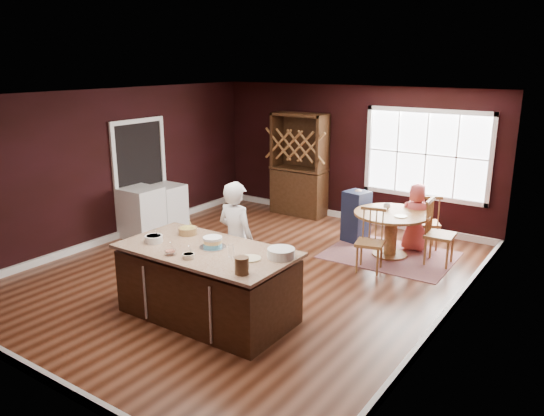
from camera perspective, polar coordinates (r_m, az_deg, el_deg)
The scene contains 28 objects.
room_shell at distance 7.82m, azimuth -2.70°, elevation 2.17°, with size 7.00×7.00×7.00m.
window at distance 10.16m, azimuth 16.26°, elevation 5.57°, with size 2.36×0.10×1.66m, color white, non-canonical shape.
doorway at distance 10.31m, azimuth -13.94°, elevation 3.17°, with size 0.08×1.26×2.13m, color white, non-canonical shape.
kitchen_island at distance 6.80m, azimuth -6.95°, elevation -8.17°, with size 2.23×1.17×0.92m.
dining_table at distance 8.98m, azimuth 12.72°, elevation -1.81°, with size 1.24×1.24×0.75m.
baker at distance 7.20m, azimuth -3.87°, elevation -3.48°, with size 0.60×0.39×1.63m, color silver.
layer_cake at distance 6.63m, azimuth -6.40°, elevation -3.69°, with size 0.34×0.34×0.14m, color white, non-canonical shape.
bowl_blue at distance 6.95m, azimuth -12.60°, elevation -3.26°, with size 0.23×0.23×0.09m, color white.
bowl_yellow at distance 7.18m, azimuth -9.05°, elevation -2.44°, with size 0.25×0.25×0.09m, color #AF8B4A.
bowl_pink at distance 6.48m, azimuth -10.87°, elevation -4.75°, with size 0.14×0.14×0.05m, color white.
bowl_olive at distance 6.33m, azimuth -8.98°, elevation -5.12°, with size 0.15×0.15×0.06m, color beige.
drinking_glass at distance 6.29m, azimuth -4.41°, elevation -4.62°, with size 0.08×0.08×0.15m, color silver.
dinner_plate at distance 6.24m, azimuth -2.33°, elevation -5.45°, with size 0.25×0.25×0.02m, color beige.
white_tub at distance 6.27m, azimuth 0.98°, elevation -4.87°, with size 0.33×0.33×0.11m, color silver.
stoneware_crock at distance 5.80m, azimuth -3.26°, elevation -6.20°, with size 0.16×0.16×0.19m, color brown.
toy_figurine at distance 6.07m, azimuth -3.18°, elevation -5.72°, with size 0.05×0.05×0.09m, color #FFEE15, non-canonical shape.
rug at distance 9.15m, azimuth 12.52°, elevation -4.97°, with size 2.04×1.57×0.01m, color brown.
chair_east at distance 8.82m, azimuth 17.65°, elevation -2.50°, with size 0.45×0.43×1.07m, color #8F5C29, non-canonical shape.
chair_south at distance 8.30m, azimuth 10.50°, elevation -3.44°, with size 0.42×0.40×0.99m, color brown, non-canonical shape.
chair_north at distance 9.52m, azimuth 16.31°, elevation -1.32°, with size 0.42×0.40×0.99m, color #956123, non-canonical shape.
seated_woman at distance 9.33m, azimuth 15.23°, elevation -0.98°, with size 0.58×0.38×1.18m, color #BF4849.
high_chair at distance 9.61m, azimuth 9.04°, elevation -0.79°, with size 0.39×0.39×0.97m, color #19203E, non-canonical shape.
toddler at distance 9.50m, azimuth 9.43°, elevation 1.05°, with size 0.18×0.14×0.26m, color #8CA5BF, non-canonical shape.
table_plate at distance 8.72m, azimuth 13.67°, elevation -0.87°, with size 0.21×0.21×0.02m, color beige.
table_cup at distance 9.10m, azimuth 12.24°, elevation 0.17°, with size 0.12×0.12×0.09m, color silver.
hutch at distance 11.08m, azimuth 2.94°, elevation 4.68°, with size 1.16×0.48×2.13m, color black.
washer at distance 9.99m, azimuth -13.82°, elevation -0.51°, with size 0.64×0.62×0.93m, color silver.
dryer at distance 10.42m, azimuth -11.21°, elevation 0.11°, with size 0.59×0.58×0.86m, color white.
Camera 1 is at (4.60, -6.06, 3.18)m, focal length 35.00 mm.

